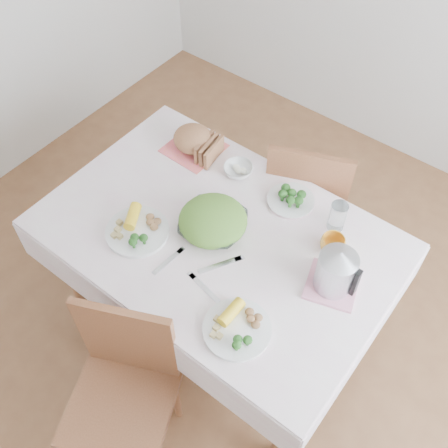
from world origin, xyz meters
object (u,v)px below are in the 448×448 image
Objects in this scene: salad_bowl at (213,225)px; dinner_plate_right at (237,329)px; dining_table at (218,281)px; yellow_mug at (332,245)px; dinner_plate_left at (138,232)px; chair_near at (120,405)px; chair_far at (307,193)px; electric_kettle at (336,269)px.

dinner_plate_right is (0.37, -0.32, -0.02)m from salad_bowl.
dining_table is 0.65m from yellow_mug.
dinner_plate_left is (-0.24, -0.21, -0.02)m from salad_bowl.
chair_near reaches higher than dinner_plate_right.
dining_table is at bearing -4.64° from salad_bowl.
chair_far is (-0.02, 1.42, 0.00)m from chair_near.
dining_table is 0.73m from electric_kettle.
electric_kettle is (0.46, -0.61, 0.42)m from chair_far.
salad_bowl is 1.06× the size of dinner_plate_right.
dinner_plate_right is (0.26, 0.42, 0.31)m from chair_near.
electric_kettle reaches higher than salad_bowl.
electric_kettle reaches higher than chair_near.
yellow_mug is at bearing 80.51° from dinner_plate_right.
dinner_plate_left is at bearing 170.12° from dinner_plate_right.
electric_kettle is (0.79, 0.28, 0.11)m from dinner_plate_left.
dinner_plate_left is 1.05× the size of dinner_plate_right.
yellow_mug is 0.19m from electric_kettle.
dining_table is at bearing 137.15° from dinner_plate_right.
electric_kettle is at bearing -58.87° from yellow_mug.
chair_far is 3.35× the size of salad_bowl.
salad_bowl is 0.56m from electric_kettle.
dinner_plate_left is at bearing 46.92° from chair_far.
chair_near is (0.08, -0.74, 0.09)m from dining_table.
yellow_mug is at bearing 31.52° from dinner_plate_left.
dinner_plate_right is at bearing -41.00° from salad_bowl.
dining_table is 5.37× the size of dinner_plate_right.
chair_far reaches higher than dinner_plate_left.
electric_kettle is at bearing 7.58° from dining_table.
chair_near is 0.82m from salad_bowl.
dinner_plate_right reaches higher than dining_table.
salad_bowl is 0.32m from dinner_plate_left.
chair_far reaches higher than dining_table.
dinner_plate_left is (-0.34, -0.89, 0.31)m from chair_far.
salad_bowl is 1.29× the size of electric_kettle.
chair_far reaches higher than chair_near.
yellow_mug is at bearing 26.85° from dining_table.
dinner_plate_right is 0.44m from electric_kettle.
chair_far is at bearing 105.39° from dinner_plate_right.
chair_near is at bearing -121.42° from dinner_plate_right.
yellow_mug is at bearing 45.74° from chair_near.
yellow_mug reaches higher than salad_bowl.
dinner_plate_right is at bearing 34.27° from chair_near.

